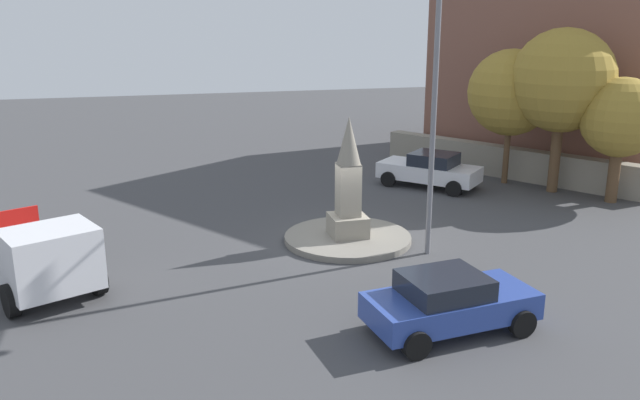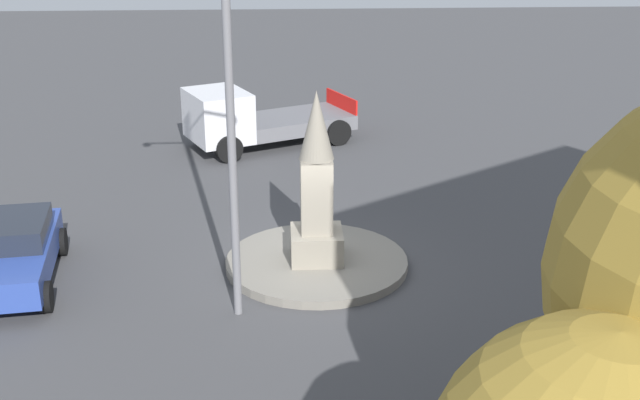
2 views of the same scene
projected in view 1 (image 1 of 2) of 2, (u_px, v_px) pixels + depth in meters
ground_plane at (348, 241)px, 21.35m from camera, size 80.00×80.00×0.00m
traffic_island at (348, 238)px, 21.33m from camera, size 4.05×4.05×0.19m
monument at (348, 186)px, 20.85m from camera, size 1.14×1.14×3.82m
streetlamp at (435, 83)px, 18.87m from camera, size 2.86×0.28×8.68m
car_white_passing at (430, 169)px, 27.62m from camera, size 4.13×4.07×1.46m
car_blue_approaching at (449, 302)px, 15.20m from camera, size 2.35×4.08×1.41m
truck_white_far_side at (38, 256)px, 17.42m from camera, size 5.69×4.15×1.97m
stone_boundary_wall at (508, 162)px, 29.27m from camera, size 10.37×7.45×1.35m
corner_building at (572, 41)px, 32.21m from camera, size 13.85×13.41×11.32m
tree_near_wall at (563, 81)px, 25.93m from camera, size 4.04×4.04×6.50m
tree_mid_cluster at (511, 93)px, 27.43m from camera, size 3.56×3.56×5.62m
tree_far_corner at (621, 118)px, 24.79m from camera, size 2.99×2.99×4.77m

